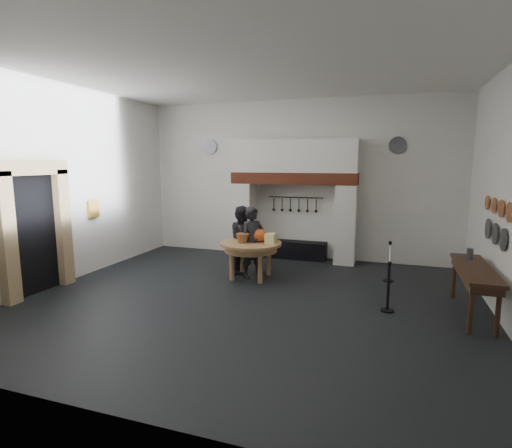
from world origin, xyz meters
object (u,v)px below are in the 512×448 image
(visitor_far, at_px, (243,239))
(barrier_post_far, at_px, (389,262))
(side_table, at_px, (475,269))
(work_table, at_px, (251,243))
(barrier_post_near, at_px, (388,288))
(visitor_near, at_px, (253,242))
(iron_range, at_px, (293,250))

(visitor_far, xyz_separation_m, barrier_post_far, (3.52, 0.31, -0.39))
(visitor_far, relative_size, side_table, 0.77)
(work_table, height_order, barrier_post_near, barrier_post_near)
(work_table, xyz_separation_m, visitor_near, (0.04, 0.05, 0.02))
(side_table, bearing_deg, barrier_post_far, 130.80)
(visitor_far, xyz_separation_m, side_table, (4.98, -1.39, 0.03))
(iron_range, bearing_deg, visitor_far, -116.17)
(work_table, relative_size, visitor_near, 0.86)
(work_table, bearing_deg, side_table, -11.53)
(visitor_far, height_order, barrier_post_far, visitor_far)
(work_table, height_order, side_table, side_table)
(visitor_near, bearing_deg, iron_range, 27.48)
(iron_range, relative_size, visitor_far, 1.13)
(iron_range, xyz_separation_m, barrier_post_far, (2.64, -1.48, 0.20))
(iron_range, bearing_deg, work_table, -103.00)
(side_table, distance_m, barrier_post_near, 1.55)
(visitor_far, bearing_deg, barrier_post_near, -127.28)
(visitor_near, xyz_separation_m, barrier_post_far, (3.12, 0.71, -0.41))
(visitor_near, height_order, visitor_far, visitor_near)
(work_table, bearing_deg, visitor_far, 129.17)
(visitor_far, height_order, barrier_post_near, visitor_far)
(work_table, distance_m, barrier_post_far, 3.26)
(visitor_far, bearing_deg, work_table, -152.40)
(visitor_far, bearing_deg, visitor_near, -146.57)
(visitor_near, xyz_separation_m, barrier_post_near, (3.12, -1.29, -0.41))
(work_table, xyz_separation_m, side_table, (4.62, -0.94, 0.03))
(visitor_near, relative_size, barrier_post_far, 1.91)
(iron_range, xyz_separation_m, work_table, (-0.52, -2.23, 0.59))
(side_table, bearing_deg, visitor_near, 167.84)
(iron_range, relative_size, barrier_post_near, 2.11)
(visitor_near, relative_size, visitor_far, 1.02)
(iron_range, relative_size, side_table, 0.86)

